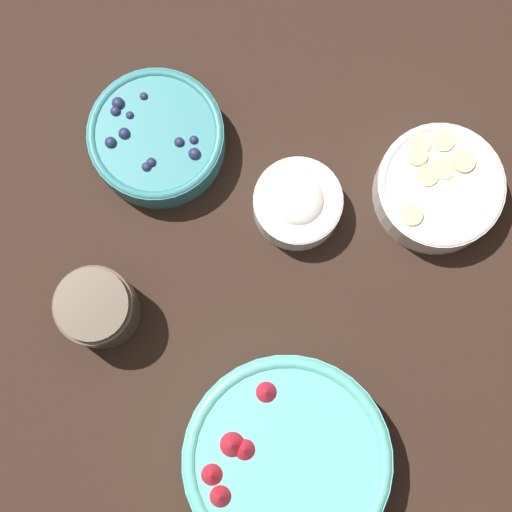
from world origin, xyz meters
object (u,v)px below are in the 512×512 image
object	(u,v)px
bowl_bananas	(439,188)
jar_chocolate	(98,308)
bowl_blueberries	(157,138)
bowl_cream	(298,203)
bowl_strawberries	(286,460)

from	to	relation	value
bowl_bananas	jar_chocolate	size ratio (longest dim) A/B	1.67
bowl_blueberries	bowl_bananas	world-z (taller)	bowl_blueberries
jar_chocolate	bowl_cream	bearing A→B (deg)	124.04
bowl_bananas	bowl_cream	distance (m)	0.18
bowl_strawberries	bowl_bananas	distance (m)	0.39
bowl_blueberries	jar_chocolate	xyz separation A→B (m)	(0.23, -0.05, 0.01)
bowl_bananas	bowl_cream	bearing A→B (deg)	-78.43
bowl_strawberries	bowl_cream	size ratio (longest dim) A/B	2.18
bowl_strawberries	bowl_blueberries	bearing A→B (deg)	-152.55
bowl_bananas	jar_chocolate	distance (m)	0.45
bowl_strawberries	bowl_blueberries	world-z (taller)	bowl_strawberries
bowl_strawberries	bowl_blueberries	size ratio (longest dim) A/B	1.42
bowl_cream	bowl_strawberries	bearing A→B (deg)	2.25
bowl_strawberries	bowl_blueberries	xyz separation A→B (m)	(-0.39, -0.20, -0.01)
bowl_blueberries	jar_chocolate	distance (m)	0.23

